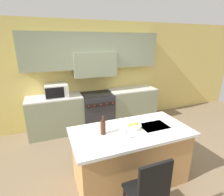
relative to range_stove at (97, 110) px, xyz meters
name	(u,v)px	position (x,y,z in m)	size (l,w,h in m)	color
ground_plane	(127,170)	(0.00, -1.83, -0.46)	(10.00, 10.00, 0.00)	#7A664C
back_cabinetry	(93,66)	(0.00, 0.27, 1.13)	(10.00, 0.46, 2.70)	#DBC166
back_counter	(97,110)	(0.00, 0.02, 0.01)	(3.37, 0.62, 0.94)	gray
range_stove	(97,110)	(0.00, 0.00, 0.00)	(0.79, 0.70, 0.91)	#2D2D33
microwave	(56,90)	(-0.97, 0.02, 0.64)	(0.52, 0.43, 0.30)	silver
kitchen_island	(130,155)	(-0.05, -2.03, 0.00)	(1.81, 0.91, 0.91)	#B7844C
island_chair	(149,191)	(-0.24, -2.84, 0.12)	(0.42, 0.40, 1.03)	black
wine_bottle	(103,127)	(-0.48, -1.97, 0.55)	(0.08, 0.08, 0.28)	#422314
wine_glass_near	(126,131)	(-0.24, -2.23, 0.59)	(0.07, 0.07, 0.20)	white
wine_glass_far	(120,121)	(-0.19, -1.94, 0.59)	(0.07, 0.07, 0.20)	white
fruit_bowl	(133,126)	(0.00, -1.97, 0.48)	(0.26, 0.26, 0.09)	silver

